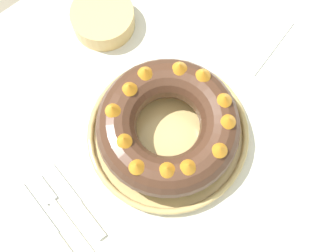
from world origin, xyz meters
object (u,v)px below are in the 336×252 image
Objects in this scene: serving_knife at (56,237)px; napkin at (253,36)px; fork at (61,213)px; serving_dish at (168,134)px; bundt_cake at (168,126)px; cake_knife at (79,206)px; side_bowl at (103,18)px.

serving_knife is 0.57m from napkin.
serving_knife is at bearing -137.26° from fork.
fork is (-0.25, 0.01, -0.01)m from serving_dish.
bundt_cake reaches higher than serving_dish.
bundt_cake reaches higher than serving_knife.
cake_knife is at bearing 12.93° from serving_knife.
bundt_cake is 2.03× the size of side_bowl.
fork is at bearing -138.50° from side_bowl.
napkin is (0.23, -0.23, -0.02)m from side_bowl.
cake_knife is at bearing -179.86° from bundt_cake.
serving_dish is 2.05× the size of napkin.
serving_knife is 0.46m from side_bowl.
serving_dish is 0.25m from fork.
side_bowl is at bearing 41.43° from fork.
cake_knife is (-0.22, -0.00, -0.06)m from bundt_cake.
bundt_cake is 1.54× the size of cake_knife.
fork is at bearing 39.46° from serving_knife.
side_bowl reaches higher than serving_dish.
serving_dish is at bearing 155.44° from bundt_cake.
cake_knife is at bearing -173.48° from napkin.
cake_knife is 0.51m from napkin.
napkin is (0.28, 0.06, -0.01)m from serving_dish.
cake_knife is 0.39m from side_bowl.
bundt_cake is at bearing -168.63° from napkin.
serving_dish reaches higher than napkin.
bundt_cake reaches higher than cake_knife.
serving_knife is 1.40× the size of napkin.
serving_knife is at bearing -175.99° from serving_dish.
side_bowl reaches higher than cake_knife.
bundt_cake is 1.76× the size of napkin.
cake_knife is at bearing -134.07° from side_bowl.
serving_knife is at bearing -167.30° from cake_knife.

